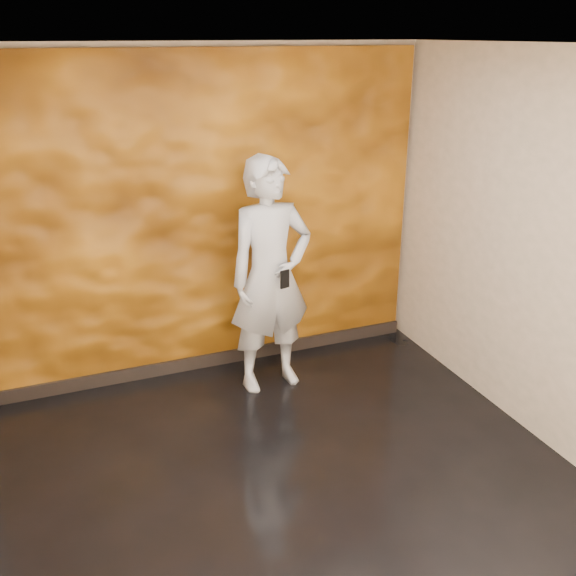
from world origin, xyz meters
name	(u,v)px	position (x,y,z in m)	size (l,w,h in m)	color
room	(289,301)	(0.00, 0.00, 1.40)	(4.02, 4.02, 2.81)	black
feature_wall	(203,220)	(0.00, 1.96, 1.38)	(3.90, 0.06, 2.75)	orange
baseboard	(211,360)	(0.00, 1.92, 0.06)	(3.90, 0.04, 0.12)	black
man	(271,276)	(0.41, 1.43, 0.99)	(0.72, 0.48, 1.99)	#A1A6B1
phone	(285,279)	(0.43, 1.16, 1.06)	(0.08, 0.02, 0.15)	black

